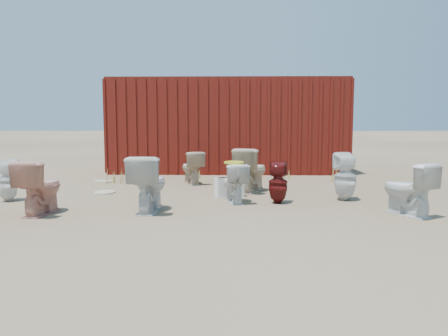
{
  "coord_description": "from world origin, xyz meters",
  "views": [
    {
      "loc": [
        0.18,
        -6.65,
        1.34
      ],
      "look_at": [
        0.0,
        0.6,
        0.55
      ],
      "focal_mm": 35.0,
      "sensor_mm": 36.0,
      "label": 1
    }
  ],
  "objects_px": {
    "toilet_back_beige_left": "(192,168)",
    "toilet_back_yellowlid": "(234,183)",
    "toilet_front_e": "(408,189)",
    "toilet_front_c": "(149,184)",
    "toilet_back_e": "(345,177)",
    "loose_tank": "(229,187)",
    "shipping_container": "(228,126)",
    "toilet_front_maroon": "(278,183)",
    "toilet_front_pink": "(40,187)",
    "toilet_back_a": "(8,180)",
    "toilet_back_beige_right": "(252,170)"
  },
  "relations": [
    {
      "from": "shipping_container",
      "to": "toilet_back_e",
      "type": "distance_m",
      "value": 5.04
    },
    {
      "from": "toilet_front_pink",
      "to": "toilet_front_maroon",
      "type": "bearing_deg",
      "value": -158.43
    },
    {
      "from": "toilet_front_c",
      "to": "toilet_front_e",
      "type": "bearing_deg",
      "value": -178.72
    },
    {
      "from": "toilet_back_a",
      "to": "toilet_front_c",
      "type": "bearing_deg",
      "value": 167.22
    },
    {
      "from": "toilet_front_maroon",
      "to": "loose_tank",
      "type": "distance_m",
      "value": 0.99
    },
    {
      "from": "toilet_front_e",
      "to": "toilet_back_beige_right",
      "type": "xyz_separation_m",
      "value": [
        -2.13,
        2.02,
        0.04
      ]
    },
    {
      "from": "toilet_front_c",
      "to": "toilet_back_beige_right",
      "type": "xyz_separation_m",
      "value": [
        1.59,
        1.84,
        -0.0
      ]
    },
    {
      "from": "shipping_container",
      "to": "loose_tank",
      "type": "relative_size",
      "value": 12.0
    },
    {
      "from": "toilet_back_a",
      "to": "toilet_back_beige_right",
      "type": "bearing_deg",
      "value": -161.05
    },
    {
      "from": "toilet_back_beige_right",
      "to": "toilet_back_yellowlid",
      "type": "xyz_separation_m",
      "value": [
        -0.33,
        -1.09,
        -0.09
      ]
    },
    {
      "from": "toilet_front_maroon",
      "to": "toilet_back_beige_left",
      "type": "relative_size",
      "value": 0.98
    },
    {
      "from": "toilet_front_e",
      "to": "toilet_back_a",
      "type": "distance_m",
      "value": 6.3
    },
    {
      "from": "shipping_container",
      "to": "toilet_back_a",
      "type": "xyz_separation_m",
      "value": [
        -3.6,
        -4.76,
        -0.85
      ]
    },
    {
      "from": "toilet_back_a",
      "to": "toilet_back_beige_left",
      "type": "distance_m",
      "value": 3.54
    },
    {
      "from": "toilet_front_e",
      "to": "toilet_front_c",
      "type": "bearing_deg",
      "value": -34.63
    },
    {
      "from": "toilet_front_maroon",
      "to": "loose_tank",
      "type": "height_order",
      "value": "toilet_front_maroon"
    },
    {
      "from": "toilet_back_beige_left",
      "to": "toilet_back_yellowlid",
      "type": "distance_m",
      "value": 2.28
    },
    {
      "from": "toilet_back_beige_left",
      "to": "loose_tank",
      "type": "height_order",
      "value": "toilet_back_beige_left"
    },
    {
      "from": "toilet_back_yellowlid",
      "to": "shipping_container",
      "type": "bearing_deg",
      "value": -103.43
    },
    {
      "from": "toilet_front_e",
      "to": "loose_tank",
      "type": "distance_m",
      "value": 2.93
    },
    {
      "from": "toilet_front_maroon",
      "to": "toilet_back_a",
      "type": "distance_m",
      "value": 4.48
    },
    {
      "from": "toilet_front_c",
      "to": "toilet_front_maroon",
      "type": "relative_size",
      "value": 1.23
    },
    {
      "from": "toilet_back_beige_right",
      "to": "toilet_back_a",
      "type": "bearing_deg",
      "value": 39.14
    },
    {
      "from": "toilet_front_pink",
      "to": "loose_tank",
      "type": "xyz_separation_m",
      "value": [
        2.69,
        1.48,
        -0.22
      ]
    },
    {
      "from": "toilet_front_e",
      "to": "toilet_back_a",
      "type": "relative_size",
      "value": 1.09
    },
    {
      "from": "toilet_front_c",
      "to": "toilet_back_beige_left",
      "type": "xyz_separation_m",
      "value": [
        0.36,
        2.85,
        -0.07
      ]
    },
    {
      "from": "toilet_front_pink",
      "to": "toilet_front_c",
      "type": "bearing_deg",
      "value": -164.86
    },
    {
      "from": "toilet_front_e",
      "to": "toilet_back_yellowlid",
      "type": "bearing_deg",
      "value": -52.73
    },
    {
      "from": "toilet_front_c",
      "to": "toilet_back_e",
      "type": "relative_size",
      "value": 1.04
    },
    {
      "from": "toilet_back_beige_left",
      "to": "toilet_back_a",
      "type": "bearing_deg",
      "value": 11.72
    },
    {
      "from": "toilet_back_yellowlid",
      "to": "loose_tank",
      "type": "height_order",
      "value": "toilet_back_yellowlid"
    },
    {
      "from": "toilet_back_beige_right",
      "to": "toilet_back_yellowlid",
      "type": "height_order",
      "value": "toilet_back_beige_right"
    },
    {
      "from": "toilet_back_a",
      "to": "toilet_back_beige_left",
      "type": "relative_size",
      "value": 1.0
    },
    {
      "from": "toilet_front_e",
      "to": "toilet_back_e",
      "type": "relative_size",
      "value": 0.94
    },
    {
      "from": "toilet_front_maroon",
      "to": "toilet_back_beige_left",
      "type": "xyz_separation_m",
      "value": [
        -1.62,
        2.16,
        0.01
      ]
    },
    {
      "from": "loose_tank",
      "to": "toilet_front_pink",
      "type": "bearing_deg",
      "value": -174.28
    },
    {
      "from": "toilet_front_pink",
      "to": "toilet_front_maroon",
      "type": "relative_size",
      "value": 1.16
    },
    {
      "from": "toilet_front_maroon",
      "to": "toilet_front_c",
      "type": "bearing_deg",
      "value": 25.92
    },
    {
      "from": "shipping_container",
      "to": "loose_tank",
      "type": "distance_m",
      "value": 4.39
    },
    {
      "from": "toilet_front_maroon",
      "to": "toilet_back_yellowlid",
      "type": "distance_m",
      "value": 0.72
    },
    {
      "from": "shipping_container",
      "to": "toilet_front_maroon",
      "type": "xyz_separation_m",
      "value": [
        0.88,
        -4.84,
        -0.86
      ]
    },
    {
      "from": "toilet_front_maroon",
      "to": "toilet_back_e",
      "type": "distance_m",
      "value": 1.19
    },
    {
      "from": "toilet_front_e",
      "to": "loose_tank",
      "type": "height_order",
      "value": "toilet_front_e"
    },
    {
      "from": "toilet_front_pink",
      "to": "toilet_back_a",
      "type": "distance_m",
      "value": 1.4
    },
    {
      "from": "shipping_container",
      "to": "toilet_back_e",
      "type": "xyz_separation_m",
      "value": [
        2.04,
        -4.54,
        -0.8
      ]
    },
    {
      "from": "toilet_back_beige_right",
      "to": "loose_tank",
      "type": "distance_m",
      "value": 0.75
    },
    {
      "from": "toilet_front_e",
      "to": "loose_tank",
      "type": "xyz_separation_m",
      "value": [
        -2.54,
        1.44,
        -0.21
      ]
    },
    {
      "from": "shipping_container",
      "to": "toilet_back_yellowlid",
      "type": "xyz_separation_m",
      "value": [
        0.17,
        -4.77,
        -0.88
      ]
    },
    {
      "from": "toilet_back_beige_left",
      "to": "toilet_back_e",
      "type": "height_order",
      "value": "toilet_back_e"
    },
    {
      "from": "toilet_front_e",
      "to": "toilet_back_e",
      "type": "distance_m",
      "value": 1.31
    }
  ]
}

